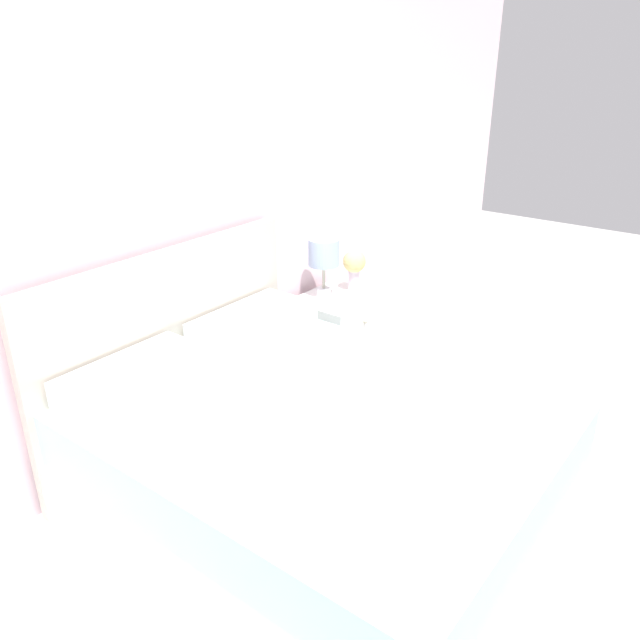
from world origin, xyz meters
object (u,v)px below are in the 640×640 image
(nightstand, at_px, (337,334))
(table_lamp, at_px, (324,255))
(flower_vase, at_px, (354,265))
(teacup, at_px, (337,300))
(bed, at_px, (306,453))

(nightstand, distance_m, table_lamp, 0.55)
(flower_vase, height_order, teacup, flower_vase)
(teacup, bearing_deg, table_lamp, 65.99)
(bed, relative_size, nightstand, 3.68)
(flower_vase, bearing_deg, bed, -153.58)
(table_lamp, distance_m, flower_vase, 0.25)
(bed, distance_m, flower_vase, 1.56)
(bed, xyz_separation_m, table_lamp, (1.14, 0.76, 0.51))
(table_lamp, relative_size, teacup, 3.44)
(nightstand, bearing_deg, teacup, -145.14)
(bed, bearing_deg, teacup, 29.54)
(flower_vase, distance_m, teacup, 0.32)
(flower_vase, relative_size, teacup, 2.46)
(bed, height_order, teacup, bed)
(nightstand, relative_size, table_lamp, 1.42)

